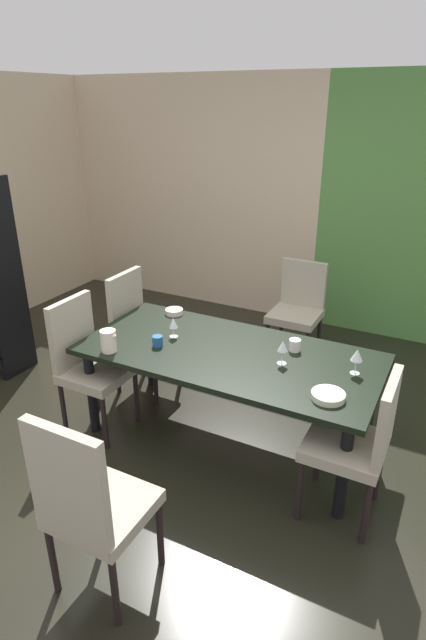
# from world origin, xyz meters

# --- Properties ---
(ground_plane) EXTENTS (5.90, 5.35, 0.02)m
(ground_plane) POSITION_xyz_m (0.00, 0.00, -0.01)
(ground_plane) COLOR black
(back_panel_interior) EXTENTS (3.18, 0.10, 2.55)m
(back_panel_interior) POSITION_xyz_m (-1.36, 2.63, 1.28)
(back_panel_interior) COLOR beige
(back_panel_interior) RESTS_ON ground_plane
(dining_table) EXTENTS (2.04, 0.96, 0.71)m
(dining_table) POSITION_xyz_m (0.33, 0.26, 0.64)
(dining_table) COLOR black
(dining_table) RESTS_ON ground_plane
(chair_head_near) EXTENTS (0.44, 0.44, 1.06)m
(chair_head_near) POSITION_xyz_m (0.30, -1.17, 0.58)
(chair_head_near) COLOR #A69D88
(chair_head_near) RESTS_ON ground_plane
(chair_left_near) EXTENTS (0.44, 0.44, 1.01)m
(chair_left_near) POSITION_xyz_m (-0.66, -0.06, 0.56)
(chair_left_near) COLOR #A69D88
(chair_left_near) RESTS_ON ground_plane
(chair_right_near) EXTENTS (0.44, 0.44, 0.95)m
(chair_right_near) POSITION_xyz_m (1.31, -0.06, 0.54)
(chair_right_near) COLOR #A69D88
(chair_right_near) RESTS_ON ground_plane
(chair_left_far) EXTENTS (0.44, 0.44, 1.01)m
(chair_left_far) POSITION_xyz_m (-0.66, 0.58, 0.56)
(chair_left_far) COLOR #A69D88
(chair_left_far) RESTS_ON ground_plane
(chair_head_far) EXTENTS (0.44, 0.45, 0.94)m
(chair_head_far) POSITION_xyz_m (0.36, 1.68, 0.53)
(chair_head_far) COLOR #A69D88
(chair_head_far) RESTS_ON ground_plane
(wine_glass_left) EXTENTS (0.06, 0.06, 0.16)m
(wine_glass_left) POSITION_xyz_m (0.71, 0.26, 0.83)
(wine_glass_left) COLOR silver
(wine_glass_left) RESTS_ON dining_table
(wine_glass_south) EXTENTS (0.08, 0.08, 0.17)m
(wine_glass_south) POSITION_xyz_m (1.16, 0.35, 0.84)
(wine_glass_south) COLOR silver
(wine_glass_south) RESTS_ON dining_table
(wine_glass_near_shelf) EXTENTS (0.06, 0.06, 0.15)m
(wine_glass_near_shelf) POSITION_xyz_m (-0.13, 0.28, 0.82)
(wine_glass_near_shelf) COLOR silver
(wine_glass_near_shelf) RESTS_ON dining_table
(serving_bowl_front) EXTENTS (0.14, 0.14, 0.04)m
(serving_bowl_front) POSITION_xyz_m (-0.34, 0.64, 0.73)
(serving_bowl_front) COLOR beige
(serving_bowl_front) RESTS_ON dining_table
(serving_bowl_corner) EXTENTS (0.20, 0.20, 0.04)m
(serving_bowl_corner) POSITION_xyz_m (1.09, -0.01, 0.73)
(serving_bowl_corner) COLOR beige
(serving_bowl_corner) RESTS_ON dining_table
(cup_right) EXTENTS (0.08, 0.08, 0.08)m
(cup_right) POSITION_xyz_m (0.72, 0.48, 0.75)
(cup_right) COLOR white
(cup_right) RESTS_ON dining_table
(cup_center) EXTENTS (0.07, 0.07, 0.07)m
(cup_center) POSITION_xyz_m (-0.15, 0.11, 0.75)
(cup_center) COLOR #225494
(cup_center) RESTS_ON dining_table
(pitcher_rear) EXTENTS (0.12, 0.11, 0.16)m
(pitcher_rear) POSITION_xyz_m (-0.40, -0.11, 0.79)
(pitcher_rear) COLOR silver
(pitcher_rear) RESTS_ON dining_table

